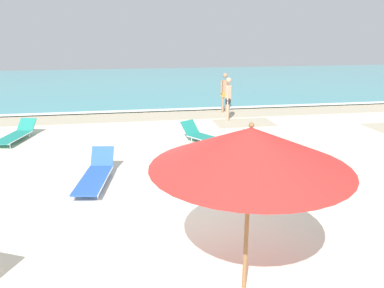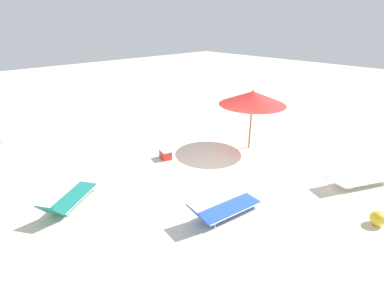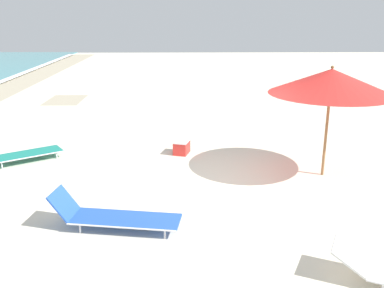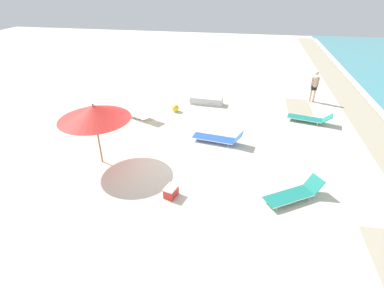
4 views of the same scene
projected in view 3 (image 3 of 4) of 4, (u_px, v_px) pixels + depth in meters
ground_plane at (216, 189)px, 9.08m from camera, size 60.00×60.00×0.16m
beach_umbrella at (331, 82)px, 9.06m from camera, size 2.64×2.64×2.45m
sun_lounger_under_umbrella at (17, 154)px, 10.41m from camera, size 1.62×2.02×0.60m
sun_lounger_near_water_left at (113, 216)px, 7.27m from camera, size 0.92×2.25×0.63m
cooler_box at (182, 147)px, 11.06m from camera, size 0.58×0.47×0.37m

